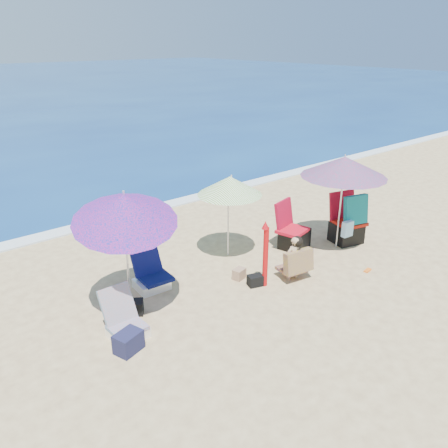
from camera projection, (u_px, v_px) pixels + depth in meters
ground at (271, 291)px, 8.33m from camera, size 120.00×120.00×0.00m
foam at (135, 213)px, 11.98m from camera, size 120.00×0.50×0.04m
umbrella_turquoise at (344, 167)px, 9.46m from camera, size 1.98×1.98×2.07m
umbrella_striped at (230, 186)px, 9.15m from camera, size 1.36×1.36×1.77m
umbrella_blue at (124, 209)px, 7.01m from camera, size 2.20×2.24×2.28m
furled_umbrella at (265, 251)px, 8.28m from camera, size 0.14×0.14×1.30m
chair_navy at (151, 277)px, 8.42m from camera, size 0.66×0.74×0.78m
chair_rainbow at (125, 324)px, 7.04m from camera, size 0.56×0.68×0.75m
camp_chair_left at (293, 234)px, 9.96m from camera, size 0.82×0.76×1.06m
camp_chair_right at (347, 225)px, 10.17m from camera, size 0.93×0.81×1.19m
person_center at (295, 259)px, 8.60m from camera, size 0.63×0.58×0.88m
bag_navy_a at (128, 342)px, 6.70m from camera, size 0.47×0.39×0.31m
bag_black_a at (133, 307)px, 7.62m from camera, size 0.40×0.38×0.24m
bag_tan at (239, 274)px, 8.74m from camera, size 0.28×0.23×0.21m
bag_black_b at (255, 280)px, 8.50m from camera, size 0.32×0.26×0.21m
orange_item at (368, 270)px, 9.06m from camera, size 0.20×0.12×0.03m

